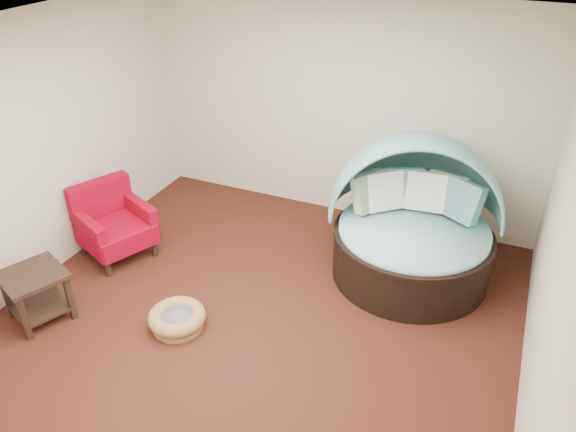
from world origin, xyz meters
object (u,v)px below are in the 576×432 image
at_px(canopy_daybed, 415,214).
at_px(red_armchair, 113,223).
at_px(side_table, 36,289).
at_px(pet_basket, 177,318).

distance_m(canopy_daybed, red_armchair, 3.43).
height_order(red_armchair, side_table, red_armchair).
relative_size(pet_basket, side_table, 0.78).
bearing_deg(side_table, canopy_daybed, 35.68).
xyz_separation_m(canopy_daybed, pet_basket, (-1.87, -1.88, -0.63)).
bearing_deg(pet_basket, side_table, -162.50).
relative_size(red_armchair, side_table, 1.32).
bearing_deg(canopy_daybed, side_table, -159.24).
bearing_deg(side_table, red_armchair, 92.34).
distance_m(canopy_daybed, pet_basket, 2.72).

